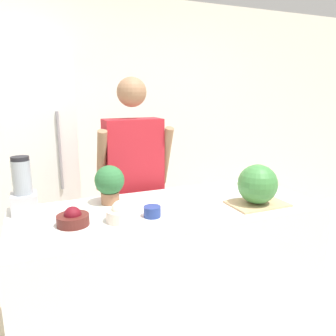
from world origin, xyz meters
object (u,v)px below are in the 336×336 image
at_px(bowl_cream, 121,213).
at_px(potted_plant, 110,182).
at_px(blender, 23,189).
at_px(watermelon, 257,184).
at_px(bowl_cherries, 73,218).
at_px(refrigerator, 32,167).
at_px(bowl_small_blue, 152,212).
at_px(person, 134,185).

distance_m(bowl_cream, potted_plant, 0.34).
relative_size(bowl_cream, blender, 0.49).
distance_m(watermelon, blender, 1.46).
xyz_separation_m(bowl_cherries, potted_plant, (0.27, 0.28, 0.10)).
bearing_deg(potted_plant, watermelon, -24.58).
distance_m(refrigerator, bowl_cherries, 1.43).
distance_m(refrigerator, blender, 1.11).
distance_m(bowl_small_blue, potted_plant, 0.39).
xyz_separation_m(refrigerator, bowl_small_blue, (0.65, -1.46, -0.02)).
bearing_deg(bowl_cream, blender, 144.92).
relative_size(person, bowl_cream, 10.17).
relative_size(watermelon, potted_plant, 1.00).
height_order(person, blender, person).
bearing_deg(bowl_cream, watermelon, -4.74).
relative_size(person, bowl_cherries, 9.70).
xyz_separation_m(bowl_cherries, blender, (-0.25, 0.31, 0.11)).
bearing_deg(blender, refrigerator, 87.59).
height_order(person, bowl_cherries, person).
distance_m(refrigerator, person, 1.07).
relative_size(bowl_cherries, blender, 0.51).
relative_size(watermelon, bowl_cherries, 1.44).
distance_m(blender, potted_plant, 0.52).
xyz_separation_m(person, potted_plant, (-0.28, -0.38, 0.15)).
xyz_separation_m(bowl_small_blue, blender, (-0.70, 0.36, 0.12)).
distance_m(bowl_small_blue, blender, 0.80).
xyz_separation_m(person, blender, (-0.80, -0.35, 0.16)).
bearing_deg(bowl_cherries, bowl_small_blue, -6.35).
bearing_deg(refrigerator, potted_plant, -67.19).
xyz_separation_m(bowl_cream, bowl_small_blue, (0.19, -0.01, -0.02)).
bearing_deg(potted_plant, refrigerator, 112.81).
height_order(refrigerator, bowl_cream, refrigerator).
bearing_deg(bowl_cream, refrigerator, 107.66).
bearing_deg(person, blender, -156.43).
bearing_deg(blender, person, 23.57).
relative_size(person, bowl_small_blue, 17.02).
bearing_deg(bowl_cherries, blender, 128.38).
height_order(watermelon, bowl_small_blue, watermelon).
bearing_deg(bowl_small_blue, refrigerator, 113.99).
bearing_deg(watermelon, blender, 162.81).
relative_size(person, potted_plant, 6.74).
distance_m(refrigerator, potted_plant, 1.23).
relative_size(watermelon, blender, 0.73).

